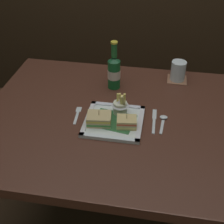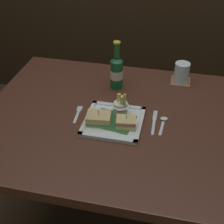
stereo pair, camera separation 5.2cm
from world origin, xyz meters
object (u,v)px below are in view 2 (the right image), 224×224
(water_glass, at_px, (182,73))
(knife, at_px, (154,121))
(fries_cup, at_px, (121,106))
(spoon, at_px, (163,121))
(sandwich_half_right, at_px, (126,123))
(fork, at_px, (78,113))
(beer_bottle, at_px, (117,71))
(square_plate, at_px, (114,121))
(sandwich_half_left, at_px, (99,119))
(dining_table, at_px, (111,133))

(water_glass, bearing_deg, knife, -104.41)
(fries_cup, xyz_separation_m, spoon, (0.19, -0.01, -0.05))
(sandwich_half_right, bearing_deg, fork, 166.29)
(beer_bottle, bearing_deg, sandwich_half_right, -71.20)
(beer_bottle, relative_size, water_glass, 2.43)
(fries_cup, distance_m, spoon, 0.20)
(square_plate, xyz_separation_m, knife, (0.17, 0.05, -0.01))
(fries_cup, bearing_deg, fork, -171.05)
(sandwich_half_right, height_order, fries_cup, fries_cup)
(fries_cup, distance_m, fork, 0.20)
(sandwich_half_right, height_order, spoon, sandwich_half_right)
(fork, bearing_deg, knife, 2.71)
(square_plate, bearing_deg, fork, 169.80)
(beer_bottle, distance_m, water_glass, 0.34)
(square_plate, relative_size, beer_bottle, 1.01)
(knife, bearing_deg, beer_bottle, 132.09)
(sandwich_half_left, relative_size, fork, 0.86)
(dining_table, height_order, fries_cup, fries_cup)
(square_plate, bearing_deg, sandwich_half_right, -23.21)
(water_glass, bearing_deg, square_plate, -122.57)
(knife, bearing_deg, square_plate, -164.67)
(water_glass, relative_size, spoon, 0.79)
(fries_cup, relative_size, beer_bottle, 0.45)
(square_plate, xyz_separation_m, fork, (-0.17, 0.03, -0.01))
(sandwich_half_left, height_order, sandwich_half_right, sandwich_half_left)
(beer_bottle, xyz_separation_m, water_glass, (0.32, 0.13, -0.04))
(square_plate, bearing_deg, sandwich_half_left, -156.79)
(fries_cup, distance_m, beer_bottle, 0.24)
(sandwich_half_left, bearing_deg, square_plate, 23.21)
(sandwich_half_right, bearing_deg, beer_bottle, 108.80)
(square_plate, relative_size, spoon, 1.95)
(knife, bearing_deg, fries_cup, 174.88)
(water_glass, height_order, spoon, water_glass)
(sandwich_half_left, bearing_deg, beer_bottle, 87.99)
(sandwich_half_left, bearing_deg, water_glass, 53.65)
(dining_table, xyz_separation_m, sandwich_half_right, (0.08, -0.07, 0.13))
(sandwich_half_left, height_order, knife, sandwich_half_left)
(dining_table, bearing_deg, beer_bottle, 95.78)
(dining_table, relative_size, sandwich_half_left, 10.53)
(beer_bottle, relative_size, spoon, 1.93)
(fork, xyz_separation_m, spoon, (0.38, 0.02, 0.00))
(square_plate, distance_m, sandwich_half_right, 0.07)
(square_plate, distance_m, fork, 0.17)
(sandwich_half_right, bearing_deg, knife, 32.82)
(square_plate, relative_size, fries_cup, 2.26)
(fork, bearing_deg, water_glass, 41.45)
(sandwich_half_left, xyz_separation_m, fries_cup, (0.08, 0.09, 0.02))
(square_plate, height_order, water_glass, water_glass)
(dining_table, relative_size, beer_bottle, 4.71)
(knife, bearing_deg, water_glass, 75.59)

